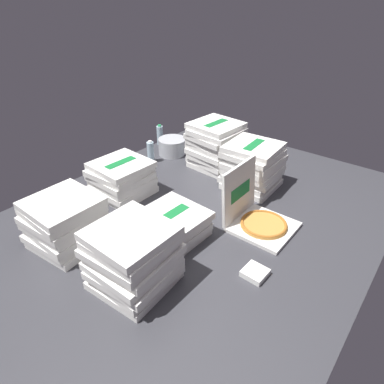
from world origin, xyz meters
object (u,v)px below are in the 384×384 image
at_px(water_bottle_1, 160,135).
at_px(water_bottle_0, 195,149).
at_px(pizza_stack_left_far, 216,145).
at_px(pizza_stack_left_near, 133,258).
at_px(open_pizza_box, 256,215).
at_px(pizza_stack_right_near, 171,225).
at_px(pizza_stack_center_far, 253,166).
at_px(pizza_stack_right_far, 122,178).
at_px(ice_bucket, 172,146).
at_px(napkin_pile, 255,273).
at_px(pizza_stack_right_mid, 65,222).
at_px(water_bottle_2, 151,152).
at_px(water_bottle_3, 190,139).

bearing_deg(water_bottle_1, water_bottle_0, -96.29).
bearing_deg(pizza_stack_left_far, pizza_stack_left_near, -161.52).
relative_size(open_pizza_box, pizza_stack_left_near, 0.98).
bearing_deg(pizza_stack_right_near, pizza_stack_center_far, -4.58).
xyz_separation_m(open_pizza_box, pizza_stack_right_far, (-0.30, 1.07, 0.06)).
bearing_deg(ice_bucket, pizza_stack_right_far, -166.58).
bearing_deg(napkin_pile, ice_bucket, 57.25).
height_order(pizza_stack_center_far, pizza_stack_right_near, pizza_stack_center_far).
bearing_deg(open_pizza_box, pizza_stack_right_mid, 136.98).
bearing_deg(open_pizza_box, water_bottle_1, 67.30).
bearing_deg(ice_bucket, pizza_stack_right_mid, -165.28).
height_order(water_bottle_0, napkin_pile, water_bottle_0).
xyz_separation_m(pizza_stack_left_near, water_bottle_2, (1.19, 1.05, -0.09)).
xyz_separation_m(water_bottle_0, water_bottle_2, (-0.32, 0.30, 0.00)).
height_order(open_pizza_box, water_bottle_0, open_pizza_box).
bearing_deg(napkin_pile, pizza_stack_center_far, 31.43).
distance_m(open_pizza_box, pizza_stack_right_far, 1.11).
xyz_separation_m(water_bottle_0, water_bottle_3, (0.17, 0.20, 0.00)).
height_order(ice_bucket, water_bottle_1, water_bottle_1).
bearing_deg(pizza_stack_right_near, pizza_stack_right_far, 75.87).
height_order(pizza_stack_right_mid, water_bottle_3, pizza_stack_right_mid).
relative_size(pizza_stack_left_near, pizza_stack_left_far, 0.98).
bearing_deg(water_bottle_2, water_bottle_1, 31.46).
distance_m(pizza_stack_right_far, water_bottle_2, 0.62).
relative_size(pizza_stack_right_mid, napkin_pile, 3.38).
relative_size(pizza_stack_left_far, ice_bucket, 1.66).
xyz_separation_m(pizza_stack_center_far, water_bottle_2, (-0.20, 1.00, -0.09)).
bearing_deg(napkin_pile, pizza_stack_left_near, 133.14).
xyz_separation_m(open_pizza_box, napkin_pile, (-0.44, -0.24, -0.07)).
distance_m(water_bottle_1, water_bottle_2, 0.44).
bearing_deg(ice_bucket, water_bottle_3, -14.40).
relative_size(pizza_stack_left_far, pizza_stack_center_far, 1.03).
xyz_separation_m(pizza_stack_left_near, pizza_stack_left_far, (1.50, 0.50, 0.02)).
bearing_deg(pizza_stack_right_mid, water_bottle_0, 4.98).
relative_size(pizza_stack_right_far, water_bottle_3, 2.01).
bearing_deg(pizza_stack_right_far, napkin_pile, -95.87).
distance_m(pizza_stack_center_far, water_bottle_2, 1.03).
bearing_deg(ice_bucket, water_bottle_2, 170.78).
xyz_separation_m(pizza_stack_left_near, pizza_stack_right_far, (0.61, 0.80, -0.05)).
distance_m(pizza_stack_right_near, water_bottle_1, 1.61).
height_order(open_pizza_box, pizza_stack_right_far, open_pizza_box).
relative_size(pizza_stack_left_near, water_bottle_0, 2.09).
relative_size(ice_bucket, water_bottle_3, 1.28).
relative_size(pizza_stack_right_far, water_bottle_2, 2.01).
bearing_deg(ice_bucket, pizza_stack_right_near, -138.83).
xyz_separation_m(open_pizza_box, water_bottle_3, (0.75, 1.21, 0.02)).
distance_m(open_pizza_box, water_bottle_3, 1.43).
bearing_deg(pizza_stack_right_far, pizza_stack_left_near, -127.39).
xyz_separation_m(open_pizza_box, pizza_stack_left_near, (-0.92, 0.27, 0.10)).
relative_size(open_pizza_box, water_bottle_2, 2.05).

